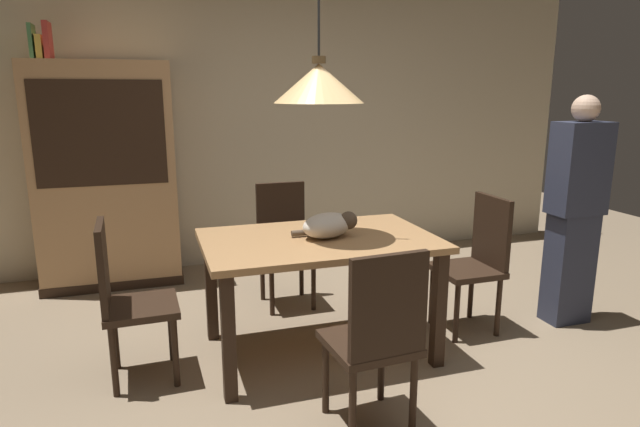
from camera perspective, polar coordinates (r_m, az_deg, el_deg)
name	(u,v)px	position (r m, az deg, el deg)	size (l,w,h in m)	color
ground	(373,397)	(3.10, 5.62, -18.69)	(10.00, 10.00, 0.00)	#847056
back_wall	(265,109)	(5.18, -5.87, 10.93)	(6.40, 0.10, 2.90)	beige
dining_table	(319,253)	(3.31, -0.12, -4.22)	(1.40, 0.90, 0.75)	#A87A4C
chair_right_side	(477,258)	(3.83, 16.23, -4.50)	(0.40, 0.40, 0.93)	black
chair_left_side	(125,295)	(3.21, -19.85, -8.13)	(0.41, 0.41, 0.93)	black
chair_far_back	(284,238)	(4.16, -3.80, -2.63)	(0.40, 0.40, 0.93)	black
chair_near_front	(377,334)	(2.59, 6.04, -12.56)	(0.43, 0.43, 0.93)	black
cat_sleeping	(329,225)	(3.27, 0.98, -1.21)	(0.41, 0.33, 0.16)	beige
pendant_lamp	(319,83)	(3.16, -0.13, 13.62)	(0.52, 0.52, 1.30)	#E5B775
hutch_bookcase	(107,181)	(4.80, -21.60, 3.21)	(1.12, 0.45, 1.85)	tan
book_green_slim	(32,42)	(4.81, -28.09, 15.70)	(0.03, 0.20, 0.26)	#427A4C
book_yellow_short	(40,47)	(4.80, -27.42, 15.30)	(0.04, 0.20, 0.18)	gold
book_red_tall	(48,41)	(4.80, -26.79, 15.97)	(0.04, 0.22, 0.28)	#B73833
person_standing	(575,212)	(4.12, 25.31, 0.14)	(0.36, 0.22, 1.59)	#2D3347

